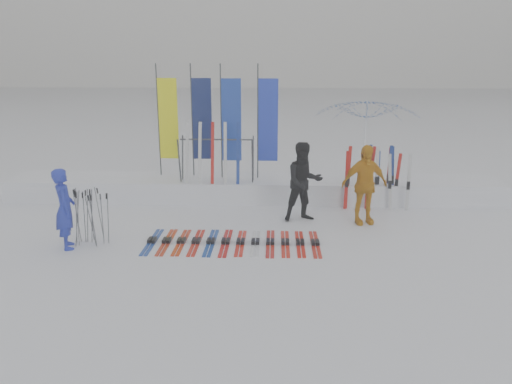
{
  "coord_description": "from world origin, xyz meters",
  "views": [
    {
      "loc": [
        0.62,
        -9.32,
        3.94
      ],
      "look_at": [
        0.2,
        1.6,
        1.0
      ],
      "focal_mm": 35.0,
      "sensor_mm": 36.0,
      "label": 1
    }
  ],
  "objects_px": {
    "person_blue": "(65,209)",
    "person_black": "(304,182)",
    "person_yellow": "(364,185)",
    "ski_row": "(233,242)",
    "ski_rack": "(217,154)",
    "tent_canopy": "(365,144)"
  },
  "relations": [
    {
      "from": "person_blue",
      "to": "person_black",
      "type": "xyz_separation_m",
      "value": [
        5.14,
        2.08,
        0.12
      ]
    },
    {
      "from": "person_yellow",
      "to": "ski_row",
      "type": "distance_m",
      "value": 3.56
    },
    {
      "from": "ski_row",
      "to": "person_black",
      "type": "bearing_deg",
      "value": 46.22
    },
    {
      "from": "tent_canopy",
      "to": "ski_rack",
      "type": "relative_size",
      "value": 1.55
    },
    {
      "from": "person_yellow",
      "to": "ski_row",
      "type": "bearing_deg",
      "value": -166.59
    },
    {
      "from": "person_blue",
      "to": "person_yellow",
      "type": "bearing_deg",
      "value": -98.29
    },
    {
      "from": "ski_row",
      "to": "ski_rack",
      "type": "bearing_deg",
      "value": 102.25
    },
    {
      "from": "person_blue",
      "to": "person_black",
      "type": "height_order",
      "value": "person_black"
    },
    {
      "from": "person_blue",
      "to": "tent_canopy",
      "type": "xyz_separation_m",
      "value": [
        7.16,
        5.29,
        0.55
      ]
    },
    {
      "from": "person_black",
      "to": "ski_rack",
      "type": "relative_size",
      "value": 0.97
    },
    {
      "from": "person_black",
      "to": "tent_canopy",
      "type": "xyz_separation_m",
      "value": [
        2.02,
        3.21,
        0.43
      ]
    },
    {
      "from": "person_yellow",
      "to": "ski_rack",
      "type": "bearing_deg",
      "value": 142.61
    },
    {
      "from": "person_blue",
      "to": "person_black",
      "type": "relative_size",
      "value": 0.88
    },
    {
      "from": "person_blue",
      "to": "ski_rack",
      "type": "distance_m",
      "value": 4.62
    },
    {
      "from": "person_blue",
      "to": "ski_row",
      "type": "relative_size",
      "value": 0.46
    },
    {
      "from": "person_black",
      "to": "person_yellow",
      "type": "relative_size",
      "value": 1.01
    },
    {
      "from": "person_black",
      "to": "tent_canopy",
      "type": "distance_m",
      "value": 3.82
    },
    {
      "from": "tent_canopy",
      "to": "ski_row",
      "type": "xyz_separation_m",
      "value": [
        -3.65,
        -4.9,
        -1.38
      ]
    },
    {
      "from": "ski_row",
      "to": "ski_rack",
      "type": "distance_m",
      "value": 3.58
    },
    {
      "from": "person_blue",
      "to": "ski_rack",
      "type": "bearing_deg",
      "value": -62.19
    },
    {
      "from": "person_yellow",
      "to": "ski_row",
      "type": "xyz_separation_m",
      "value": [
        -3.08,
        -1.53,
        -0.94
      ]
    },
    {
      "from": "person_blue",
      "to": "person_black",
      "type": "distance_m",
      "value": 5.54
    }
  ]
}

